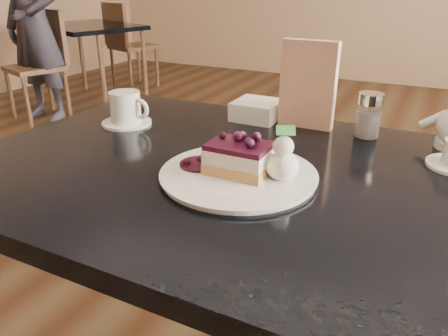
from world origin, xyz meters
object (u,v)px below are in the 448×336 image
at_px(main_table, 248,202).
at_px(cheesecake_slice, 239,158).
at_px(dessert_plate, 238,175).
at_px(bg_table_far_left, 95,93).
at_px(coffee_set, 126,110).
at_px(patron, 34,26).

relative_size(main_table, cheesecake_slice, 10.00).
distance_m(dessert_plate, bg_table_far_left, 4.07).
relative_size(dessert_plate, bg_table_far_left, 0.18).
distance_m(cheesecake_slice, bg_table_far_left, 4.07).
bearing_deg(bg_table_far_left, main_table, -23.68).
xyz_separation_m(cheesecake_slice, coffee_set, (-0.44, 0.19, -0.00)).
bearing_deg(coffee_set, main_table, -17.15).
bearing_deg(coffee_set, cheesecake_slice, -23.40).
bearing_deg(dessert_plate, bg_table_far_left, 137.03).
bearing_deg(cheesecake_slice, main_table, 90.00).
distance_m(main_table, coffee_set, 0.48).
xyz_separation_m(main_table, cheesecake_slice, (-0.00, -0.05, 0.13)).
bearing_deg(dessert_plate, main_table, 89.45).
height_order(dessert_plate, cheesecake_slice, cheesecake_slice).
height_order(main_table, coffee_set, coffee_set).
distance_m(bg_table_far_left, patron, 1.02).
height_order(dessert_plate, patron, patron).
height_order(cheesecake_slice, coffee_set, coffee_set).
distance_m(dessert_plate, coffee_set, 0.49).
height_order(coffee_set, patron, patron).
distance_m(main_table, bg_table_far_left, 4.01).
xyz_separation_m(coffee_set, bg_table_far_left, (-2.48, 2.53, -0.80)).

